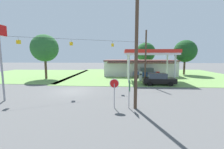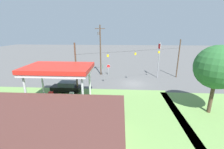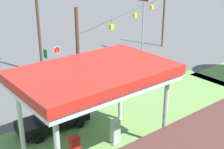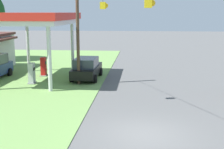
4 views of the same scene
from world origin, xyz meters
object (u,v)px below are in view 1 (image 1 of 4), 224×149
gas_station_canopy (150,53)px  fuel_pump_near (140,76)px  tree_behind_station (146,52)px  route_sign (130,88)px  utility_pole_main (137,33)px  car_at_pumps_rear (146,73)px  stop_sign_overhead (0,46)px  fuel_pump_far (158,77)px  car_at_pumps_front (158,79)px  tree_west_verge (45,48)px  tree_far_back (185,51)px  gas_station_store (139,67)px  stop_sign_roadside (114,87)px

gas_station_canopy → fuel_pump_near: gas_station_canopy is taller
gas_station_canopy → tree_behind_station: size_ratio=1.08×
route_sign → utility_pole_main: size_ratio=0.22×
car_at_pumps_rear → stop_sign_overhead: stop_sign_overhead is taller
fuel_pump_far → car_at_pumps_front: 4.03m
fuel_pump_far → tree_west_verge: 21.70m
fuel_pump_far → stop_sign_overhead: size_ratio=0.22×
car_at_pumps_front → route_sign: route_sign is taller
utility_pole_main → tree_far_back: 27.62m
gas_station_canopy → tree_behind_station: tree_behind_station is taller
car_at_pumps_rear → car_at_pumps_front: bearing=94.7°
gas_station_canopy → tree_far_back: 13.85m
gas_station_store → tree_west_verge: size_ratio=1.87×
stop_sign_roadside → tree_west_verge: bearing=-48.3°
car_at_pumps_front → stop_sign_overhead: stop_sign_overhead is taller
fuel_pump_near → stop_sign_roadside: size_ratio=0.66×
stop_sign_overhead → route_sign: (12.12, -1.40, -3.62)m
stop_sign_overhead → gas_station_canopy: bearing=38.5°
tree_behind_station → fuel_pump_far: bearing=-91.1°
fuel_pump_far → route_sign: route_sign is taller
car_at_pumps_rear → route_sign: bearing=76.9°
fuel_pump_near → car_at_pumps_front: (2.16, -3.93, 0.14)m
gas_station_canopy → car_at_pumps_front: 5.65m
gas_station_canopy → stop_sign_overhead: 20.89m
gas_station_canopy → fuel_pump_near: size_ratio=5.31×
stop_sign_overhead → car_at_pumps_front: bearing=28.0°
route_sign → fuel_pump_near: bearing=79.3°
car_at_pumps_front → stop_sign_roadside: stop_sign_roadside is taller
gas_station_canopy → tree_far_back: (9.93, 9.64, 0.59)m
route_sign → tree_behind_station: tree_behind_station is taller
fuel_pump_near → stop_sign_roadside: (-3.99, -14.34, 1.03)m
fuel_pump_near → car_at_pumps_front: 4.49m
car_at_pumps_rear → stop_sign_roadside: 19.10m
stop_sign_overhead → route_sign: stop_sign_overhead is taller
fuel_pump_far → utility_pole_main: size_ratio=0.15×
stop_sign_overhead → stop_sign_roadside: bearing=-7.1°
fuel_pump_near → car_at_pumps_rear: size_ratio=0.36×
fuel_pump_near → fuel_pump_far: size_ratio=1.00×
gas_station_canopy → car_at_pumps_rear: gas_station_canopy is taller
stop_sign_roadside → stop_sign_overhead: bearing=-7.1°
fuel_pump_near → tree_far_back: 15.68m
fuel_pump_far → stop_sign_roadside: bearing=-116.0°
utility_pole_main → tree_behind_station: (5.50, 30.38, -0.79)m
car_at_pumps_front → tree_behind_station: 20.47m
fuel_pump_near → tree_far_back: (11.44, 9.64, 4.73)m
utility_pole_main → tree_far_back: bearing=60.4°
car_at_pumps_rear → tree_far_back: 12.30m
gas_station_canopy → tree_behind_station: 16.11m
route_sign → stop_sign_roadside: bearing=177.6°
gas_station_store → stop_sign_overhead: bearing=-125.8°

